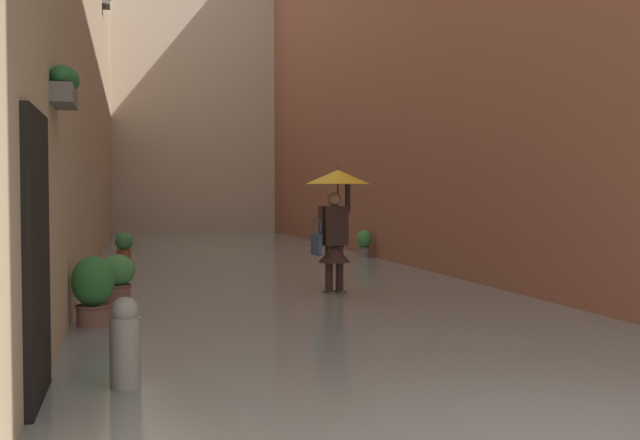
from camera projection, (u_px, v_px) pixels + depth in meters
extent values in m
plane|color=gray|center=(246.00, 265.00, 15.85)|extent=(63.22, 63.22, 0.00)
cube|color=slate|center=(246.00, 264.00, 15.85)|extent=(7.19, 31.29, 0.07)
cube|color=tan|center=(49.00, 60.00, 14.63)|extent=(1.80, 29.29, 8.76)
cube|color=black|center=(36.00, 262.00, 5.15)|extent=(0.08, 1.10, 2.20)
cube|color=#66605B|center=(64.00, 97.00, 6.64)|extent=(0.20, 0.70, 0.18)
ellipsoid|color=#23602D|center=(64.00, 79.00, 6.63)|extent=(0.28, 0.76, 0.24)
cube|color=#66605B|center=(106.00, 3.00, 19.32)|extent=(0.20, 0.70, 0.18)
cube|color=tan|center=(193.00, 88.00, 28.70)|extent=(9.99, 1.80, 11.82)
cube|color=#4C4233|center=(329.00, 294.00, 10.85)|extent=(0.15, 0.26, 0.10)
cylinder|color=black|center=(329.00, 268.00, 10.83)|extent=(0.14, 0.14, 0.71)
cube|color=#4C4233|center=(340.00, 294.00, 10.93)|extent=(0.15, 0.26, 0.10)
cylinder|color=black|center=(340.00, 268.00, 10.91)|extent=(0.14, 0.14, 0.71)
cube|color=black|center=(334.00, 226.00, 10.85)|extent=(0.41, 0.28, 0.60)
cone|color=black|center=(334.00, 253.00, 10.86)|extent=(0.58, 0.58, 0.28)
sphere|color=#8C664C|center=(334.00, 199.00, 10.83)|extent=(0.22, 0.22, 0.22)
cylinder|color=black|center=(348.00, 198.00, 10.93)|extent=(0.10, 0.10, 0.44)
cylinder|color=black|center=(321.00, 222.00, 10.75)|extent=(0.10, 0.10, 0.48)
cylinder|color=black|center=(338.00, 192.00, 10.86)|extent=(0.02, 0.02, 0.45)
cone|color=gold|center=(338.00, 177.00, 10.85)|extent=(1.01, 1.01, 0.22)
cylinder|color=black|center=(338.00, 168.00, 10.84)|extent=(0.01, 0.01, 0.08)
cube|color=#334766|center=(317.00, 245.00, 10.71)|extent=(0.11, 0.29, 0.32)
torus|color=#334766|center=(317.00, 226.00, 10.70)|extent=(0.07, 0.30, 0.30)
cylinder|color=brown|center=(93.00, 319.00, 8.19)|extent=(0.38, 0.38, 0.29)
torus|color=brown|center=(93.00, 306.00, 8.18)|extent=(0.41, 0.41, 0.04)
ellipsoid|color=#2D7033|center=(93.00, 281.00, 8.17)|extent=(0.48, 0.48, 0.58)
cylinder|color=brown|center=(117.00, 299.00, 9.52)|extent=(0.35, 0.35, 0.36)
torus|color=brown|center=(117.00, 286.00, 9.51)|extent=(0.38, 0.38, 0.04)
ellipsoid|color=#428947|center=(117.00, 270.00, 9.50)|extent=(0.47, 0.47, 0.42)
cylinder|color=#66605B|center=(364.00, 254.00, 17.02)|extent=(0.28, 0.28, 0.30)
torus|color=#56524E|center=(364.00, 248.00, 17.02)|extent=(0.32, 0.32, 0.04)
ellipsoid|color=#387F3D|center=(364.00, 239.00, 17.01)|extent=(0.36, 0.36, 0.43)
cylinder|color=#9E563D|center=(124.00, 257.00, 15.99)|extent=(0.31, 0.31, 0.32)
torus|color=brown|center=(124.00, 250.00, 15.98)|extent=(0.34, 0.34, 0.04)
ellipsoid|color=#387F3D|center=(124.00, 242.00, 15.98)|extent=(0.39, 0.39, 0.39)
cylinder|color=gray|center=(125.00, 357.00, 5.55)|extent=(0.24, 0.24, 0.62)
sphere|color=gray|center=(125.00, 311.00, 5.54)|extent=(0.22, 0.22, 0.22)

